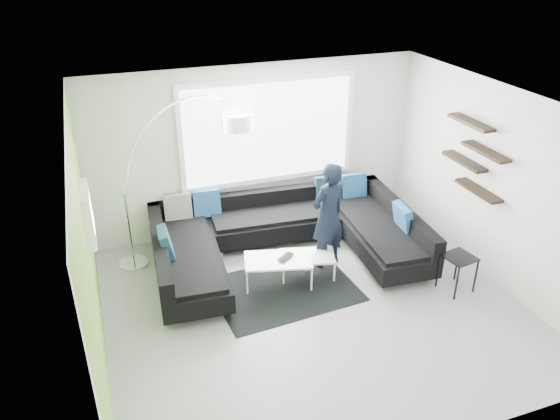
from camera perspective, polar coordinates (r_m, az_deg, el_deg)
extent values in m
plane|color=gray|center=(7.63, 3.46, -9.97)|extent=(5.50, 5.50, 0.00)
cube|color=silver|center=(9.02, -2.49, 6.36)|extent=(5.50, 0.04, 2.80)
cube|color=silver|center=(5.07, 15.21, -13.10)|extent=(5.50, 0.04, 2.80)
cube|color=silver|center=(6.42, -19.50, -4.45)|extent=(0.04, 5.00, 2.80)
cube|color=silver|center=(8.27, 21.60, 2.41)|extent=(0.04, 5.00, 2.80)
cube|color=white|center=(6.34, 4.16, 10.64)|extent=(5.50, 5.00, 0.04)
cube|color=#6B9E33|center=(6.42, -19.41, -4.43)|extent=(0.01, 5.00, 2.80)
cube|color=white|center=(8.94, -1.22, 8.23)|extent=(2.96, 0.06, 1.68)
cube|color=white|center=(6.85, -19.37, -0.43)|extent=(0.12, 0.66, 0.66)
cube|color=black|center=(8.37, 19.66, 5.28)|extent=(0.20, 1.24, 0.95)
cube|color=black|center=(8.44, 0.66, -4.20)|extent=(4.13, 2.72, 0.42)
cube|color=black|center=(8.25, 0.68, -2.03)|extent=(4.13, 2.72, 0.31)
cube|color=navy|center=(8.22, 0.68, -1.65)|extent=(3.55, 0.46, 0.44)
cube|color=black|center=(7.92, 0.46, -8.28)|extent=(2.08, 1.58, 0.01)
cube|color=white|center=(8.04, 1.34, -5.99)|extent=(1.37, 1.00, 0.40)
cube|color=black|center=(8.17, 17.98, -6.30)|extent=(0.46, 0.46, 0.55)
imported|color=black|center=(8.12, 5.03, -0.59)|extent=(0.85, 0.76, 1.66)
imported|color=black|center=(7.84, 0.86, -5.06)|extent=(0.48, 0.48, 0.02)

